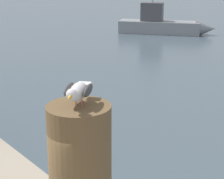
# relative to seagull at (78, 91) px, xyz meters

# --- Properties ---
(seagull) EXTENTS (0.29, 0.33, 0.14)m
(seagull) POSITION_rel_seagull_xyz_m (0.00, 0.00, 0.00)
(seagull) COLOR #C66B60
(seagull) RESTS_ON mooring_post
(boat_grey) EXTENTS (4.40, 3.71, 3.97)m
(boat_grey) POSITION_rel_seagull_xyz_m (-12.35, 13.70, -2.29)
(boat_grey) COLOR gray
(boat_grey) RESTS_ON ground_plane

